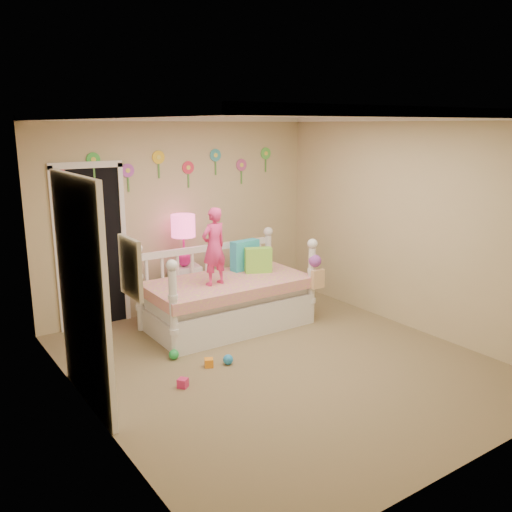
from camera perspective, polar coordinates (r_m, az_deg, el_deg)
floor at (r=6.00m, az=2.50°, el=-11.05°), size 4.00×4.50×0.01m
ceiling at (r=5.46m, az=2.79°, el=14.62°), size 4.00×4.50×0.01m
back_wall at (r=7.47m, az=-7.84°, el=4.21°), size 4.00×0.01×2.60m
left_wall at (r=4.69m, az=-17.26°, el=-1.86°), size 0.01×4.50×2.60m
right_wall at (r=6.96m, az=15.92°, el=3.13°), size 0.01×4.50×2.60m
crown_molding at (r=5.46m, az=2.79°, el=14.30°), size 4.00×4.50×0.06m
daybed at (r=6.84m, az=-3.04°, el=-2.94°), size 2.06×1.12×1.11m
pillow_turquoise at (r=7.22m, az=-1.17°, el=0.10°), size 0.41×0.18×0.39m
pillow_lime at (r=7.09m, az=0.24°, el=-0.44°), size 0.37×0.26×0.33m
child at (r=6.50m, az=-4.42°, el=1.00°), size 0.38×0.28×0.94m
nightstand at (r=7.41m, az=-7.41°, el=-3.54°), size 0.44×0.36×0.67m
table_lamp at (r=7.21m, az=-7.61°, el=2.48°), size 0.31×0.31×0.69m
closet_doorway at (r=7.05m, az=-16.81°, el=1.00°), size 0.90×0.04×2.07m
flower_decals at (r=7.35m, az=-8.59°, el=9.06°), size 3.40×0.02×0.50m
mirror_closet at (r=5.05m, az=-17.66°, el=-3.77°), size 0.07×1.30×2.10m
wall_picture at (r=3.81m, az=-12.99°, el=-1.20°), size 0.05×0.34×0.42m
hanging_bag at (r=6.93m, az=6.27°, el=-1.74°), size 0.20×0.16×0.36m
toy_scatter at (r=5.73m, az=-4.40°, el=-11.74°), size 1.23×1.50×0.11m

